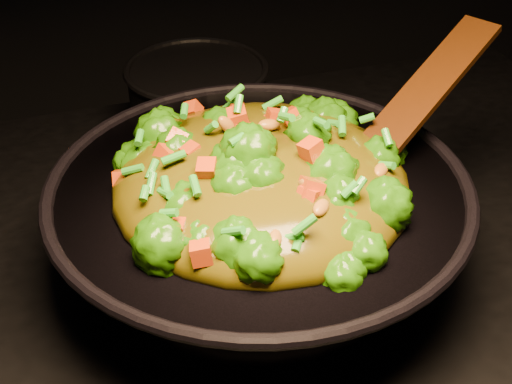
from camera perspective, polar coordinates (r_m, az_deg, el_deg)
name	(u,v)px	position (r m, az deg, el deg)	size (l,w,h in m)	color
wok	(259,231)	(0.76, 0.24, -3.14)	(0.42, 0.42, 0.12)	black
stir_fry	(261,146)	(0.69, 0.42, 3.69)	(0.30, 0.30, 0.10)	#296F07
spatula	(409,110)	(0.78, 12.14, 6.43)	(0.30, 0.04, 0.01)	#361006
back_pot	(198,101)	(1.02, -4.65, 7.26)	(0.19, 0.19, 0.11)	black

